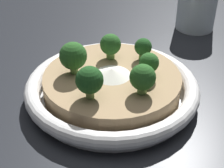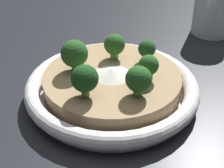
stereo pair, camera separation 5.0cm
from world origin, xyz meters
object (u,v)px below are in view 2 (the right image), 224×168
object	(u,v)px
broccoli_front_right	(85,79)
broccoli_right	(139,80)
broccoli_back_left	(147,50)
broccoli_back_right	(149,66)
broccoli_left	(114,45)
broccoli_front	(74,54)
risotto_bowl	(112,87)
drinking_glass	(215,6)

from	to	relation	value
broccoli_front_right	broccoli_right	world-z (taller)	broccoli_front_right
broccoli_back_left	broccoli_back_right	world-z (taller)	broccoli_back_right
broccoli_left	broccoli_back_right	size ratio (longest dim) A/B	1.07
broccoli_front	broccoli_front_right	size ratio (longest dim) A/B	1.06
broccoli_front	broccoli_back_left	xyz separation A→B (m)	(-0.02, 0.11, -0.01)
risotto_bowl	broccoli_left	bearing A→B (deg)	169.47
risotto_bowl	broccoli_right	size ratio (longest dim) A/B	6.10
broccoli_back_left	broccoli_front_right	world-z (taller)	broccoli_front_right
broccoli_back_right	drinking_glass	size ratio (longest dim) A/B	0.33
broccoli_front	drinking_glass	distance (m)	0.34
risotto_bowl	broccoli_front_right	distance (m)	0.08
broccoli_left	broccoli_front	distance (m)	0.07
broccoli_back_right	broccoli_left	bearing A→B (deg)	-148.49
broccoli_front	broccoli_back_right	world-z (taller)	broccoli_front
broccoli_back_left	broccoli_back_right	xyz separation A→B (m)	(0.05, -0.01, 0.00)
broccoli_back_left	broccoli_back_right	bearing A→B (deg)	-8.49
risotto_bowl	broccoli_left	xyz separation A→B (m)	(-0.05, 0.01, 0.04)
broccoli_left	broccoli_back_left	size ratio (longest dim) A/B	1.15
broccoli_right	risotto_bowl	bearing A→B (deg)	-151.31
broccoli_back_left	broccoli_right	xyz separation A→B (m)	(0.09, -0.03, 0.00)
broccoli_back_right	broccoli_right	bearing A→B (deg)	-29.72
broccoli_left	broccoli_right	distance (m)	0.10
broccoli_back_left	broccoli_front_right	distance (m)	0.13
broccoli_front	broccoli_back_left	world-z (taller)	broccoli_front
risotto_bowl	broccoli_left	distance (m)	0.07
broccoli_front_right	broccoli_right	size ratio (longest dim) A/B	1.07
broccoli_front	risotto_bowl	bearing A→B (deg)	70.10
broccoli_front	broccoli_back_right	xyz separation A→B (m)	(0.04, 0.10, -0.01)
broccoli_left	broccoli_back_left	xyz separation A→B (m)	(0.02, 0.05, -0.00)
broccoli_left	broccoli_back_right	xyz separation A→B (m)	(0.07, 0.04, -0.00)
broccoli_back_right	drinking_glass	xyz separation A→B (m)	(-0.22, 0.18, -0.00)
broccoli_right	broccoli_back_right	bearing A→B (deg)	150.28
broccoli_right	broccoli_back_right	size ratio (longest dim) A/B	1.12
broccoli_right	broccoli_front_right	bearing A→B (deg)	-94.72
risotto_bowl	broccoli_right	xyz separation A→B (m)	(0.05, 0.03, 0.04)
broccoli_left	broccoli_front	xyz separation A→B (m)	(0.03, -0.06, 0.00)
broccoli_front_right	drinking_glass	world-z (taller)	drinking_glass
broccoli_back_left	broccoli_front_right	xyz separation A→B (m)	(0.08, -0.10, 0.01)
broccoli_left	broccoli_front_right	size ratio (longest dim) A/B	0.89
risotto_bowl	broccoli_left	size ratio (longest dim) A/B	6.40
risotto_bowl	broccoli_front	xyz separation A→B (m)	(-0.02, -0.05, 0.05)
broccoli_left	broccoli_right	world-z (taller)	broccoli_right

